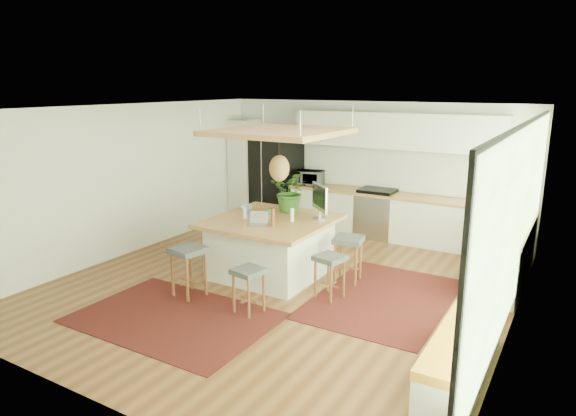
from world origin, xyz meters
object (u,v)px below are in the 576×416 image
Objects in this scene: stool_right_back at (348,260)px; stool_left_side at (217,241)px; stool_right_front at (330,275)px; microwave at (310,176)px; island at (271,247)px; island_plant at (291,196)px; laptop at (258,218)px; stool_near_left at (189,273)px; fridge at (276,181)px; monitor at (320,203)px; stool_near_right at (249,288)px.

stool_right_back is 2.41m from stool_left_side.
microwave reaches higher than stool_right_front.
island is 0.95m from island_plant.
microwave is (-0.85, 3.27, 0.06)m from laptop.
island reaches higher than stool_left_side.
laptop is (0.02, -0.40, 0.58)m from island.
island reaches higher than stool_near_left.
island is 2.84× the size of stool_right_front.
fridge is 3.32× the size of monitor.
stool_near_left is at bearing -66.39° from stool_left_side.
stool_left_side is 1.31× the size of microwave.
stool_right_back is 1.48m from island_plant.
island reaches higher than stool_near_right.
island is at bearing -92.62° from island_plant.
stool_right_back is at bearing -12.21° from island_plant.
laptop is 3.37m from microwave.
fridge is 1.11× the size of island.
monitor is (1.84, 0.35, 0.83)m from stool_left_side.
microwave is (0.88, -0.02, 0.19)m from fridge.
fridge is 2.87× the size of island_plant.
stool_left_side is 2.41× the size of laptop.
monitor is (0.66, 0.43, 0.72)m from island.
stool_left_side is at bearing 176.26° from island.
stool_left_side reaches higher than stool_right_front.
stool_right_front is 1.41m from laptop.
laptop is at bearing 58.92° from stool_near_left.
monitor is at bearing -15.40° from island_plant.
fridge reaches higher than laptop.
stool_near_left is 1.02× the size of stool_right_back.
stool_left_side is at bearing 137.78° from laptop.
laptop is 0.49× the size of monitor.
monitor reaches higher than stool_near_left.
laptop is at bearing -84.71° from microwave.
stool_right_front is 2.47m from stool_left_side.
stool_right_front is 0.91× the size of island_plant.
stool_near_left is 2.46× the size of laptop.
stool_near_right is at bearing -51.82° from monitor.
fridge is 2.73× the size of stool_near_left.
stool_near_left is at bearing 178.63° from stool_near_right.
stool_left_side is 1.19× the size of monitor.
island is at bearing 72.50° from laptop.
stool_near_right is at bearing -1.37° from stool_near_left.
stool_near_left is at bearing -136.09° from stool_right_back.
fridge reaches higher than stool_left_side.
stool_left_side is 2.91m from microwave.
island_plant is at bearing -78.62° from microwave.
stool_right_back is at bearing 92.94° from stool_right_front.
stool_near_right is 1.03× the size of monitor.
monitor is at bearing 126.16° from stool_right_front.
laptop is 0.43× the size of island_plant.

